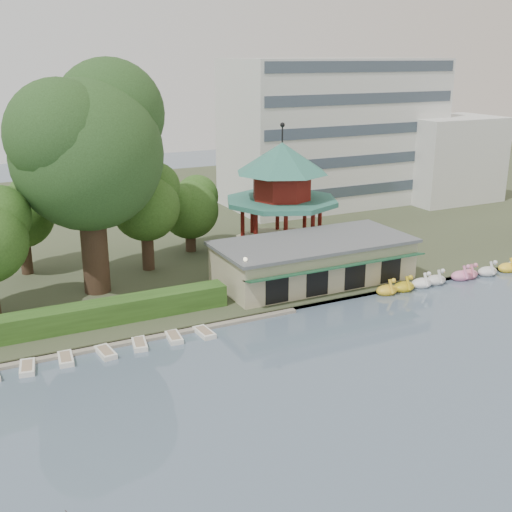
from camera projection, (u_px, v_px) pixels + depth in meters
ground_plane at (361, 422)px, 37.94m from camera, size 220.00×220.00×0.00m
shore at (125, 223)px, 82.33m from camera, size 220.00×70.00×0.40m
embankment at (238, 318)px, 52.68m from camera, size 220.00×0.60×0.30m
dock at (92, 347)px, 47.52m from camera, size 34.00×1.60×0.24m
boathouse at (313, 260)px, 60.25m from camera, size 18.60×9.39×3.90m
pavilion at (282, 186)px, 68.14m from camera, size 12.40×12.40×13.50m
office_building at (353, 137)px, 90.76m from camera, size 38.00×18.00×20.00m
hedge at (41, 323)px, 48.72m from camera, size 30.00×2.00×1.80m
lamp_post at (245, 272)px, 53.82m from camera, size 0.36×0.36×4.28m
big_tree at (88, 142)px, 54.21m from camera, size 14.19×13.23×20.30m
small_trees at (51, 221)px, 57.68m from camera, size 39.43×16.69×10.54m
swan_boats at (456, 277)px, 61.71m from camera, size 18.47×2.10×1.92m
moored_rowboats at (49, 363)px, 44.94m from camera, size 24.49×2.72×0.36m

